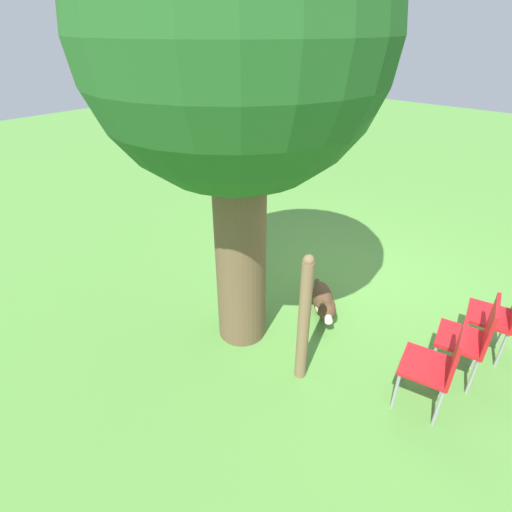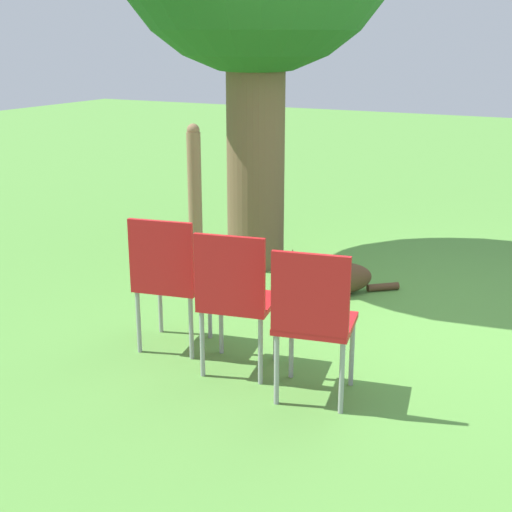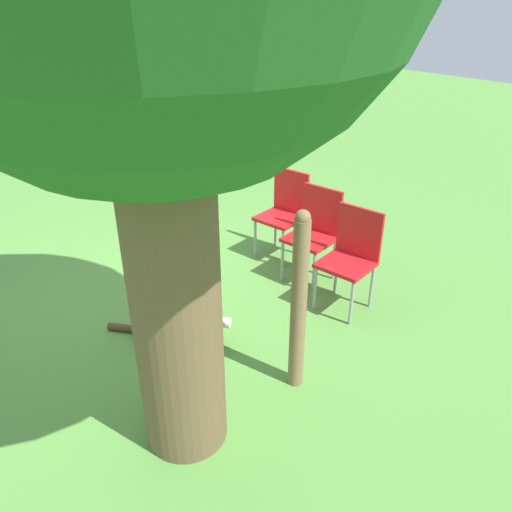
% 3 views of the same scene
% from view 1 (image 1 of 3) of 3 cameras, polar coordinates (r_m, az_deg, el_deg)
% --- Properties ---
extents(ground_plane, '(30.00, 30.00, 0.00)m').
position_cam_1_polar(ground_plane, '(5.48, 12.52, -4.80)').
color(ground_plane, '#56933D').
extents(oak_tree, '(2.56, 2.56, 4.29)m').
position_cam_1_polar(oak_tree, '(3.56, -2.88, 28.02)').
color(oak_tree, brown).
rests_on(oak_tree, ground_plane).
extents(dog, '(0.77, 0.88, 0.40)m').
position_cam_1_polar(dog, '(4.97, 9.59, -6.41)').
color(dog, '#513823').
rests_on(dog, ground_plane).
extents(fence_post, '(0.11, 0.11, 1.41)m').
position_cam_1_polar(fence_post, '(3.77, 6.87, -9.04)').
color(fence_post, '#846647').
rests_on(fence_post, ground_plane).
extents(red_chair_0, '(0.50, 0.51, 0.94)m').
position_cam_1_polar(red_chair_0, '(4.81, 31.67, -6.78)').
color(red_chair_0, red).
rests_on(red_chair_0, ground_plane).
extents(red_chair_1, '(0.50, 0.51, 0.94)m').
position_cam_1_polar(red_chair_1, '(4.35, 28.56, -9.89)').
color(red_chair_1, red).
rests_on(red_chair_1, ground_plane).
extents(red_chair_2, '(0.50, 0.51, 0.94)m').
position_cam_1_polar(red_chair_2, '(3.91, 24.65, -13.67)').
color(red_chair_2, red).
rests_on(red_chair_2, ground_plane).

